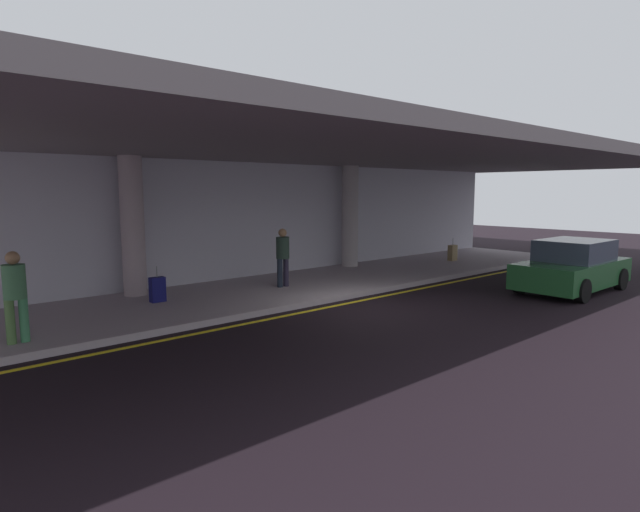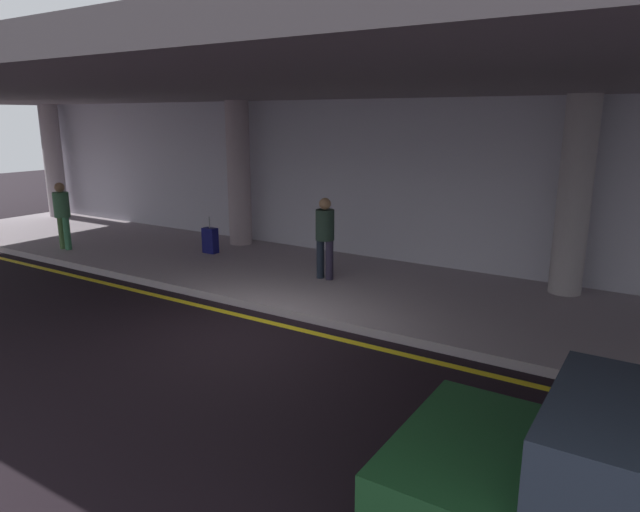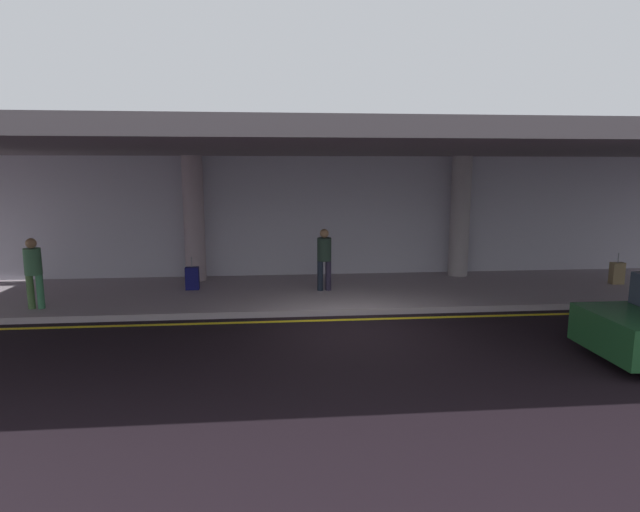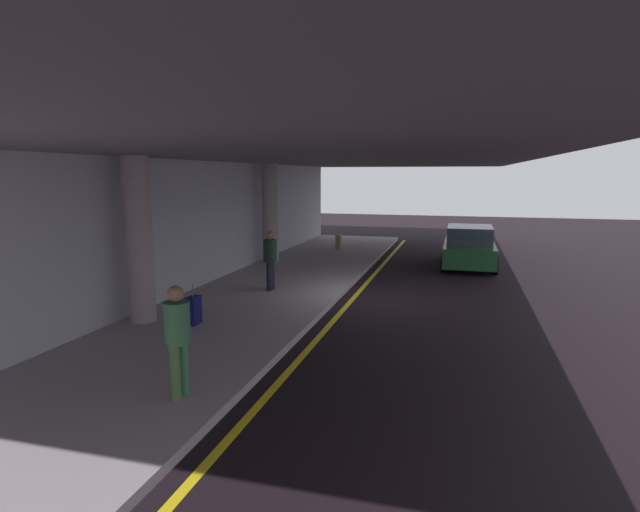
{
  "view_description": "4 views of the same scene",
  "coord_description": "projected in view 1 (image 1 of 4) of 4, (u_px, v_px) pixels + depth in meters",
  "views": [
    {
      "loc": [
        -9.17,
        -8.65,
        2.89
      ],
      "look_at": [
        -0.34,
        1.39,
        1.2
      ],
      "focal_mm": 28.81,
      "sensor_mm": 36.0,
      "label": 1
    },
    {
      "loc": [
        5.6,
        -6.51,
        3.4
      ],
      "look_at": [
        -0.06,
        2.37,
        0.8
      ],
      "focal_mm": 31.72,
      "sensor_mm": 36.0,
      "label": 2
    },
    {
      "loc": [
        -1.73,
        -10.66,
        3.4
      ],
      "look_at": [
        -0.58,
        1.7,
        1.32
      ],
      "focal_mm": 29.05,
      "sensor_mm": 36.0,
      "label": 3
    },
    {
      "loc": [
        -13.62,
        -2.13,
        3.4
      ],
      "look_at": [
        -0.04,
        1.63,
        1.14
      ],
      "focal_mm": 28.61,
      "sensor_mm": 36.0,
      "label": 4
    }
  ],
  "objects": [
    {
      "name": "sidewalk",
      "position": [
        290.0,
        287.0,
        15.12
      ],
      "size": [
        26.0,
        4.2,
        0.15
      ],
      "primitive_type": "cube",
      "color": "#9E9199",
      "rests_on": "ground"
    },
    {
      "name": "car_dark_green",
      "position": [
        573.0,
        267.0,
        14.8
      ],
      "size": [
        4.1,
        1.92,
        1.5
      ],
      "rotation": [
        0.0,
        0.0,
        3.18
      ],
      "color": "#1D4B25",
      "rests_on": "ground"
    },
    {
      "name": "traveler_with_luggage",
      "position": [
        283.0,
        254.0,
        14.69
      ],
      "size": [
        0.38,
        0.38,
        1.68
      ],
      "rotation": [
        0.0,
        0.0,
        1.13
      ],
      "color": "black",
      "rests_on": "sidewalk"
    },
    {
      "name": "lane_stripe_yellow",
      "position": [
        348.0,
        303.0,
        13.31
      ],
      "size": [
        26.0,
        0.14,
        0.01
      ],
      "primitive_type": "cube",
      "color": "yellow",
      "rests_on": "ground"
    },
    {
      "name": "suitcase_upright_primary",
      "position": [
        453.0,
        253.0,
        20.33
      ],
      "size": [
        0.36,
        0.22,
        0.9
      ],
      "rotation": [
        0.0,
        0.0,
        -0.14
      ],
      "color": "olive",
      "rests_on": "sidewalk"
    },
    {
      "name": "ceiling_overhang",
      "position": [
        300.0,
        153.0,
        14.26
      ],
      "size": [
        28.0,
        13.2,
        0.3
      ],
      "primitive_type": "cube",
      "color": "slate",
      "rests_on": "support_column_far_left"
    },
    {
      "name": "terminal_back_wall",
      "position": [
        247.0,
        222.0,
        16.57
      ],
      "size": [
        26.0,
        0.3,
        3.8
      ],
      "primitive_type": "cube",
      "color": "#B5B1C0",
      "rests_on": "ground"
    },
    {
      "name": "person_waiting_for_ride",
      "position": [
        15.0,
        291.0,
        9.21
      ],
      "size": [
        0.38,
        0.38,
        1.68
      ],
      "rotation": [
        0.0,
        0.0,
        4.67
      ],
      "color": "#466837",
      "rests_on": "sidewalk"
    },
    {
      "name": "suitcase_upright_secondary",
      "position": [
        157.0,
        289.0,
        12.75
      ],
      "size": [
        0.36,
        0.22,
        0.9
      ],
      "rotation": [
        0.0,
        0.0,
        0.23
      ],
      "color": "#0F1051",
      "rests_on": "sidewalk"
    },
    {
      "name": "ground_plane",
      "position": [
        367.0,
        308.0,
        12.82
      ],
      "size": [
        60.0,
        60.0,
        0.0
      ],
      "primitive_type": "plane",
      "color": "black"
    },
    {
      "name": "support_column_center",
      "position": [
        350.0,
        216.0,
        18.67
      ],
      "size": [
        0.6,
        0.6,
        3.65
      ],
      "primitive_type": "cylinder",
      "color": "#9C9294",
      "rests_on": "sidewalk"
    },
    {
      "name": "support_column_left_mid",
      "position": [
        133.0,
        226.0,
        13.43
      ],
      "size": [
        0.6,
        0.6,
        3.65
      ],
      "primitive_type": "cylinder",
      "color": "#A18E94",
      "rests_on": "sidewalk"
    }
  ]
}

